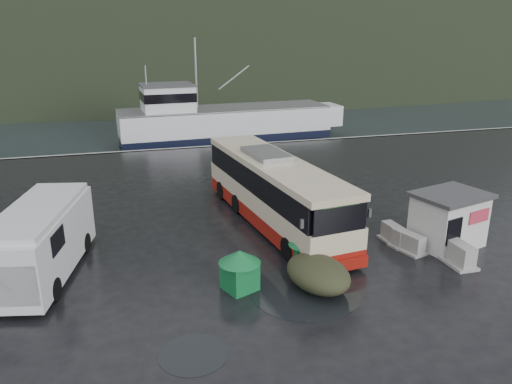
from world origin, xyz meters
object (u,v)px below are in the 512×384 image
object	(u,v)px
jersey_barrier_a	(394,243)
waste_bin_right	(304,266)
white_van	(46,274)
ticket_kiosk	(445,245)
jersey_barrier_b	(455,263)
coach_bus	(274,223)
waste_bin_left	(240,289)
dome_tent	(317,287)
jersey_barrier_c	(407,250)
fishing_trawler	(226,126)

from	to	relation	value
jersey_barrier_a	waste_bin_right	bearing A→B (deg)	-166.89
white_van	ticket_kiosk	xyz separation A→B (m)	(16.05, -1.70, 0.00)
jersey_barrier_a	jersey_barrier_b	size ratio (longest dim) A/B	0.86
coach_bus	white_van	distance (m)	10.12
coach_bus	white_van	bearing A→B (deg)	-172.00
waste_bin_left	ticket_kiosk	distance (m)	9.42
coach_bus	jersey_barrier_b	xyz separation A→B (m)	(5.61, -5.91, 0.00)
coach_bus	dome_tent	size ratio (longest dim) A/B	4.18
waste_bin_left	jersey_barrier_a	size ratio (longest dim) A/B	0.97
waste_bin_right	jersey_barrier_b	xyz separation A→B (m)	(5.82, -1.32, 0.00)
dome_tent	jersey_barrier_b	size ratio (longest dim) A/B	1.56
coach_bus	jersey_barrier_a	world-z (taller)	coach_bus
waste_bin_right	jersey_barrier_a	distance (m)	4.62
white_van	jersey_barrier_a	size ratio (longest dim) A/B	4.19
waste_bin_left	jersey_barrier_b	world-z (taller)	waste_bin_left
jersey_barrier_c	dome_tent	bearing A→B (deg)	-158.43
fishing_trawler	waste_bin_left	bearing A→B (deg)	-104.38
coach_bus	jersey_barrier_a	bearing A→B (deg)	-46.63
jersey_barrier_a	jersey_barrier_c	world-z (taller)	jersey_barrier_c
ticket_kiosk	jersey_barrier_a	world-z (taller)	ticket_kiosk
dome_tent	jersey_barrier_c	bearing A→B (deg)	21.57
jersey_barrier_a	fishing_trawler	xyz separation A→B (m)	(-1.27, 28.14, 0.00)
dome_tent	jersey_barrier_c	size ratio (longest dim) A/B	1.79
ticket_kiosk	jersey_barrier_a	xyz separation A→B (m)	(-1.99, 0.78, 0.00)
fishing_trawler	jersey_barrier_b	bearing A→B (deg)	-88.19
waste_bin_right	jersey_barrier_c	xyz separation A→B (m)	(4.62, 0.20, 0.00)
waste_bin_right	ticket_kiosk	bearing A→B (deg)	2.33
waste_bin_right	jersey_barrier_c	distance (m)	4.63
jersey_barrier_a	dome_tent	bearing A→B (deg)	-149.57
dome_tent	waste_bin_left	bearing A→B (deg)	167.00
waste_bin_right	ticket_kiosk	xyz separation A→B (m)	(6.48, 0.26, 0.00)
jersey_barrier_b	white_van	bearing A→B (deg)	167.96
waste_bin_left	fishing_trawler	distance (m)	30.85
dome_tent	jersey_barrier_c	distance (m)	5.13
ticket_kiosk	jersey_barrier_b	bearing A→B (deg)	-127.64
dome_tent	jersey_barrier_b	bearing A→B (deg)	3.48
coach_bus	jersey_barrier_b	bearing A→B (deg)	-53.54
waste_bin_right	coach_bus	bearing A→B (deg)	87.41
jersey_barrier_b	ticket_kiosk	bearing A→B (deg)	67.18
jersey_barrier_b	jersey_barrier_c	bearing A→B (deg)	128.10
white_van	dome_tent	distance (m)	10.10
white_van	fishing_trawler	distance (m)	30.09
waste_bin_left	waste_bin_right	xyz separation A→B (m)	(2.84, 1.06, 0.00)
white_van	jersey_barrier_a	bearing A→B (deg)	8.89
jersey_barrier_c	jersey_barrier_b	bearing A→B (deg)	-51.90
white_van	jersey_barrier_b	distance (m)	15.73
ticket_kiosk	waste_bin_left	bearing A→B (deg)	173.26
coach_bus	fishing_trawler	world-z (taller)	fishing_trawler
white_van	coach_bus	bearing A→B (deg)	27.67
waste_bin_right	jersey_barrier_c	world-z (taller)	waste_bin_right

